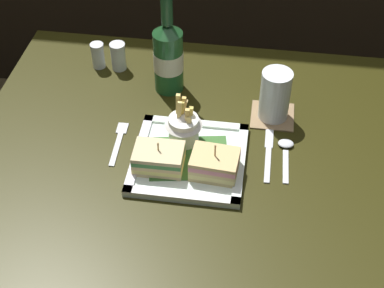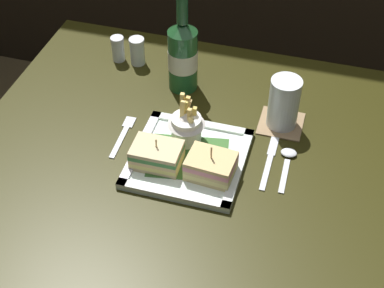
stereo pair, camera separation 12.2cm
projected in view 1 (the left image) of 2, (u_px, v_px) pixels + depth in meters
dining_table at (195, 206)px, 1.38m from camera, size 1.02×0.85×0.76m
square_plate at (189, 159)px, 1.24m from camera, size 0.24×0.24×0.02m
sandwich_half_left at (159, 158)px, 1.20m from camera, size 0.10×0.07×0.07m
sandwich_half_right at (215, 164)px, 1.19m from camera, size 0.10×0.08×0.08m
fries_cup at (183, 125)px, 1.24m from camera, size 0.08×0.08×0.11m
beer_bottle at (168, 55)px, 1.36m from camera, size 0.07×0.07×0.27m
drink_coaster at (272, 116)px, 1.35m from camera, size 0.10×0.10×0.00m
water_glass at (275, 97)px, 1.31m from camera, size 0.07×0.07×0.12m
fork at (119, 141)px, 1.28m from camera, size 0.03×0.14×0.00m
knife at (268, 151)px, 1.26m from camera, size 0.02×0.18×0.00m
spoon at (286, 150)px, 1.26m from camera, size 0.04×0.13×0.01m
salt_shaker at (98, 57)px, 1.47m from camera, size 0.03×0.03×0.07m
pepper_shaker at (118, 58)px, 1.46m from camera, size 0.04×0.04×0.07m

